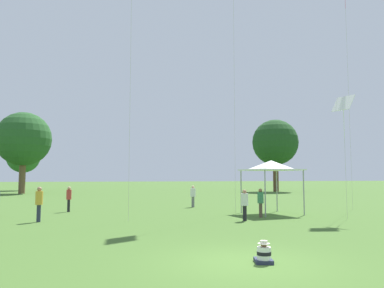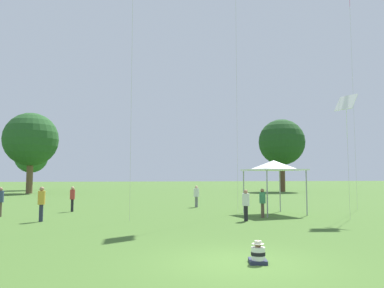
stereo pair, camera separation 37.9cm
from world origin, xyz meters
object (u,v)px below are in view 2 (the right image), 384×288
Objects in this scene: person_standing_0 at (72,197)px; kite_7 at (346,105)px; person_standing_1 at (246,202)px; seated_toddler at (258,255)px; person_standing_4 at (0,199)px; distant_tree_2 at (31,140)px; distant_tree_0 at (31,157)px; person_standing_3 at (41,201)px; person_standing_2 at (262,200)px; distant_tree_1 at (282,142)px; canopy_tent at (274,166)px; person_standing_5 at (196,195)px.

person_standing_0 is 16.89m from kite_7.
seated_toddler is at bearing -53.71° from person_standing_1.
person_standing_4 reaches higher than person_standing_0.
distant_tree_0 is at bearing 101.44° from distant_tree_2.
distant_tree_2 is at bearing -78.56° from distant_tree_0.
person_standing_1 is 10.02m from person_standing_3.
distant_tree_2 is at bearing 153.16° from person_standing_2.
person_standing_2 is at bearing -64.33° from distant_tree_0.
person_standing_0 is 37.36m from distant_tree_1.
seated_toddler is at bearing 98.59° from person_standing_3.
canopy_tent reaches higher than person_standing_0.
person_standing_4 is (-3.51, -2.33, 0.02)m from person_standing_0.
person_standing_0 is 4.21m from person_standing_4.
kite_7 is (6.16, -8.92, 5.04)m from person_standing_5.
person_standing_2 is 2.79m from canopy_tent.
distant_tree_0 reaches higher than person_standing_3.
canopy_tent is at bearing -115.68° from distant_tree_1.
kite_7 is (4.07, -1.67, 5.02)m from person_standing_2.
canopy_tent is at bearing -118.73° from kite_7.
distant_tree_0 reaches higher than canopy_tent.
distant_tree_1 reaches higher than person_standing_1.
person_standing_3 is at bearing 138.12° from seated_toddler.
kite_7 is at bearing 50.33° from person_standing_1.
person_standing_0 is 1.01× the size of person_standing_2.
canopy_tent is at bearing 100.09° from person_standing_1.
person_standing_4 is (-12.49, 4.47, 0.05)m from person_standing_1.
kite_7 is 0.83× the size of distant_tree_0.
person_standing_0 is at bearing -174.63° from person_standing_2.
kite_7 reaches higher than seated_toddler.
distant_tree_0 reaches higher than seated_toddler.
person_standing_2 reaches higher than seated_toddler.
person_standing_2 is (1.41, 1.33, 0.01)m from person_standing_1.
distant_tree_0 is (-21.05, 43.79, 4.34)m from person_standing_2.
kite_7 reaches higher than person_standing_5.
person_standing_5 is 0.24× the size of kite_7.
person_standing_0 is at bearing -163.25° from person_standing_1.
canopy_tent is (5.49, 11.49, 2.59)m from seated_toddler.
person_standing_1 is (8.98, -6.80, -0.03)m from person_standing_0.
distant_tree_0 reaches higher than kite_7.
person_standing_0 is 0.15× the size of distant_tree_1.
distant_tree_2 is at bearing -125.22° from kite_7.
seated_toddler is 0.19× the size of canopy_tent.
distant_tree_1 reaches higher than person_standing_0.
person_standing_5 is 6.93m from canopy_tent.
distant_tree_1 is at bearing 116.29° from person_standing_1.
person_standing_0 is 1.01× the size of person_standing_1.
canopy_tent is at bearing 34.35° from person_standing_4.
distant_tree_2 is (-16.66, 25.19, 6.05)m from person_standing_5.
person_standing_1 is 0.91× the size of person_standing_3.
kite_7 is at bearing 10.79° from person_standing_2.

